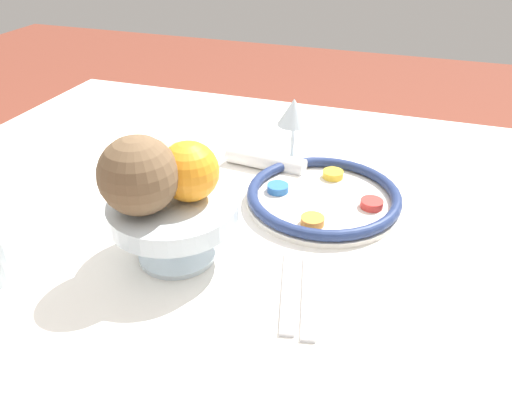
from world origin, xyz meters
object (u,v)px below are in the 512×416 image
(bread_plate, at_px, (154,157))
(seder_plate, at_px, (323,197))
(wine_glass, at_px, (295,115))
(coconut, at_px, (139,175))
(napkin_roll, at_px, (266,161))
(fruit_stand, at_px, (174,216))
(orange_fruit, at_px, (189,171))

(bread_plate, bearing_deg, seder_plate, 171.24)
(wine_glass, xyz_separation_m, coconut, (0.11, 0.43, 0.06))
(napkin_roll, bearing_deg, fruit_stand, 82.91)
(orange_fruit, xyz_separation_m, napkin_roll, (-0.02, -0.31, -0.13))
(wine_glass, relative_size, bread_plate, 0.79)
(orange_fruit, relative_size, bread_plate, 0.54)
(wine_glass, height_order, fruit_stand, wine_glass)
(coconut, distance_m, napkin_roll, 0.39)
(fruit_stand, relative_size, napkin_roll, 1.12)
(orange_fruit, relative_size, coconut, 0.79)
(orange_fruit, height_order, bread_plate, orange_fruit)
(bread_plate, bearing_deg, fruit_stand, 124.74)
(wine_glass, height_order, orange_fruit, orange_fruit)
(fruit_stand, distance_m, coconut, 0.09)
(orange_fruit, bearing_deg, coconut, 46.84)
(wine_glass, height_order, napkin_roll, wine_glass)
(seder_plate, bearing_deg, wine_glass, -58.48)
(wine_glass, distance_m, coconut, 0.45)
(fruit_stand, bearing_deg, wine_glass, -101.56)
(napkin_roll, bearing_deg, orange_fruit, 86.36)
(orange_fruit, bearing_deg, bread_plate, -50.51)
(fruit_stand, bearing_deg, orange_fruit, -136.54)
(seder_plate, relative_size, wine_glass, 2.13)
(fruit_stand, xyz_separation_m, orange_fruit, (-0.02, -0.02, 0.07))
(bread_plate, height_order, napkin_roll, napkin_roll)
(wine_glass, distance_m, fruit_stand, 0.41)
(orange_fruit, bearing_deg, fruit_stand, 43.46)
(seder_plate, xyz_separation_m, bread_plate, (0.38, -0.06, -0.01))
(seder_plate, relative_size, coconut, 2.48)
(fruit_stand, xyz_separation_m, bread_plate, (0.20, -0.29, -0.07))
(bread_plate, bearing_deg, napkin_roll, -170.90)
(napkin_roll, bearing_deg, seder_plate, 145.75)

